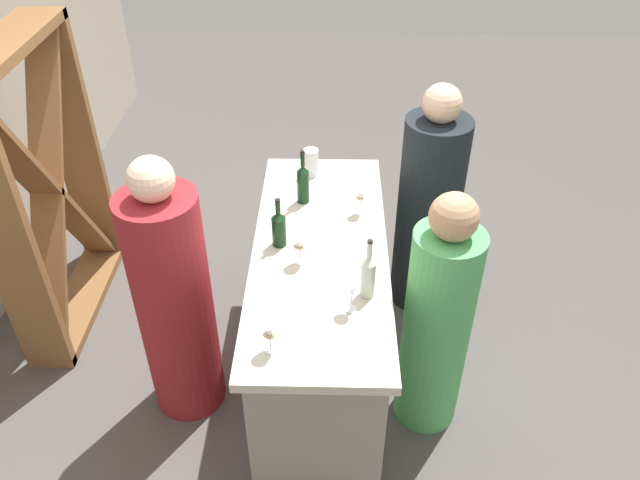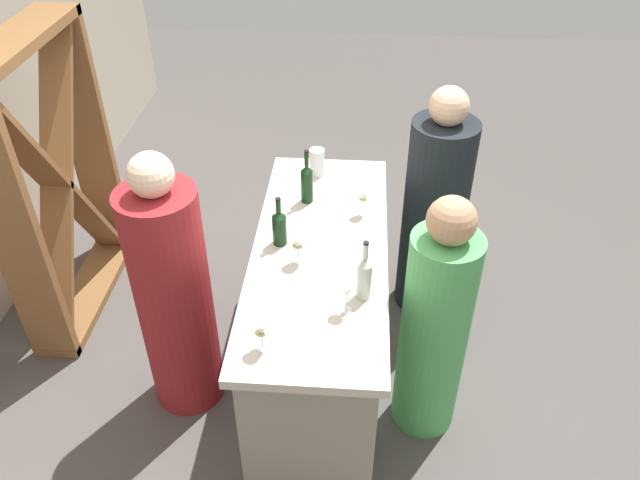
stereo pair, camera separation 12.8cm
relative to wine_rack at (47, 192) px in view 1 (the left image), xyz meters
The scene contains 14 objects.
ground_plane 1.96m from the wine_rack, 108.28° to the right, with size 12.00×12.00×0.00m, color #4C4744.
bar_counter 1.79m from the wine_rack, 108.28° to the right, with size 1.84×0.70×0.94m.
wine_rack is the anchor object (origin of this frame).
wine_bottle_leftmost_clear_pale 2.09m from the wine_rack, 115.66° to the right, with size 0.07×0.07×0.32m.
wine_bottle_second_left_dark_green 1.53m from the wine_rack, 109.88° to the right, with size 0.08×0.08×0.28m.
wine_bottle_center_dark_green 1.56m from the wine_rack, 94.15° to the right, with size 0.07×0.07×0.33m.
wine_glass_near_left 1.89m from the wine_rack, 96.75° to the right, with size 0.06×0.06×0.15m.
wine_glass_near_center 2.07m from the wine_rack, 119.18° to the right, with size 0.07×0.07×0.16m.
wine_glass_near_right 1.69m from the wine_rack, 113.23° to the right, with size 0.08×0.08×0.16m.
wine_glass_far_left 1.93m from the wine_rack, 131.02° to the right, with size 0.07×0.07×0.15m.
water_pitcher 1.59m from the wine_rack, 83.31° to the right, with size 0.09×0.09×0.17m.
person_left_guest 2.41m from the wine_rack, 110.34° to the right, with size 0.44×0.44×1.47m.
person_center_guest 2.33m from the wine_rack, 86.42° to the right, with size 0.44×0.44×1.55m.
person_server_behind 1.19m from the wine_rack, 130.10° to the right, with size 0.47×0.47×1.59m.
Camera 1 is at (-2.57, -0.06, 2.95)m, focal length 35.07 mm.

